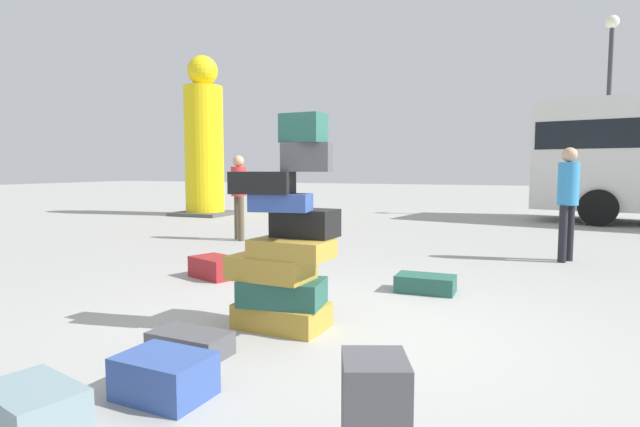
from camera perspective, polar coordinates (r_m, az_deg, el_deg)
ground_plane at (r=4.51m, az=1.94°, el=-13.16°), size 80.00×80.00×0.00m
suitcase_tower at (r=4.41m, az=-3.98°, el=-4.51°), size 0.94×0.70×1.86m
suitcase_maroon_white_trunk at (r=6.72m, az=-11.74°, el=-5.95°), size 0.74×0.61×0.27m
suitcase_teal_foreground_far at (r=5.96m, az=11.81°, el=-7.75°), size 0.66×0.38×0.19m
suitcase_slate_foreground_near at (r=3.16m, az=-29.67°, el=-19.17°), size 0.62×0.49×0.30m
suitcase_charcoal_right_side at (r=4.09m, az=-14.44°, el=-13.99°), size 0.62×0.37×0.18m
suitcase_black_behind_tower at (r=7.08m, az=-6.99°, el=-5.72°), size 0.78×0.66×0.17m
suitcase_navy_left_side at (r=3.42m, az=-17.16°, el=-17.12°), size 0.58×0.44×0.27m
person_bearded_onlooker at (r=10.00m, az=-9.15°, el=2.69°), size 0.30×0.30×1.66m
person_tourist_with_camera at (r=8.46m, az=26.19°, el=2.01°), size 0.30×0.31×1.72m
yellow_dummy_statue at (r=15.66m, az=-12.95°, el=7.59°), size 1.61×1.61×4.73m
lamp_post at (r=16.69m, az=29.84°, el=12.41°), size 0.36×0.36×5.63m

